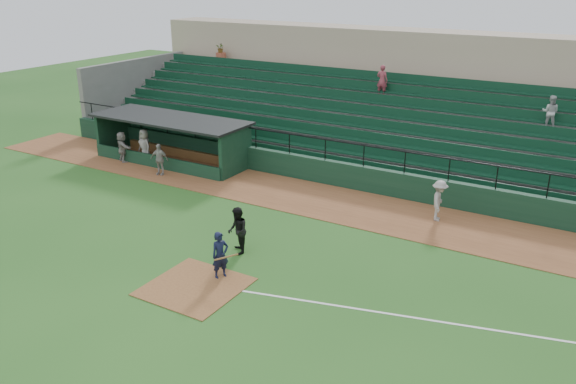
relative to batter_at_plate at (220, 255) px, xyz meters
The scene contains 12 objects.
ground 0.90m from the batter_at_plate, behind, with size 90.00×90.00×0.00m, color #25561B.
warning_track 8.08m from the batter_at_plate, 92.46° to the left, with size 40.00×4.00×0.03m, color brown.
home_plate_dirt 1.32m from the batter_at_plate, 109.53° to the right, with size 3.00×3.00×0.03m, color brown.
foul_line 7.80m from the batter_at_plate, ahead, with size 18.00×0.09×0.01m, color white.
stadium_structure 16.55m from the batter_at_plate, 91.20° to the left, with size 38.00×13.08×6.40m.
dugout 13.93m from the batter_at_plate, 136.48° to the left, with size 8.90×3.20×2.42m.
batter_at_plate is the anchor object (origin of this frame).
umpire 1.91m from the batter_at_plate, 107.64° to the left, with size 0.86×0.67×1.77m, color black.
runner 9.77m from the batter_at_plate, 60.41° to the left, with size 1.11×0.64×1.72m, color #A19C96.
dugout_player_a 11.51m from the batter_at_plate, 142.25° to the left, with size 0.94×0.39×1.61m, color #9E9A94.
dugout_player_b 13.80m from the batter_at_plate, 143.76° to the left, with size 0.90×0.59×1.85m, color gray.
dugout_player_c 14.52m from the batter_at_plate, 148.08° to the left, with size 1.53×0.49×1.65m, color gray.
Camera 1 is at (11.31, -14.08, 9.74)m, focal length 36.76 mm.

